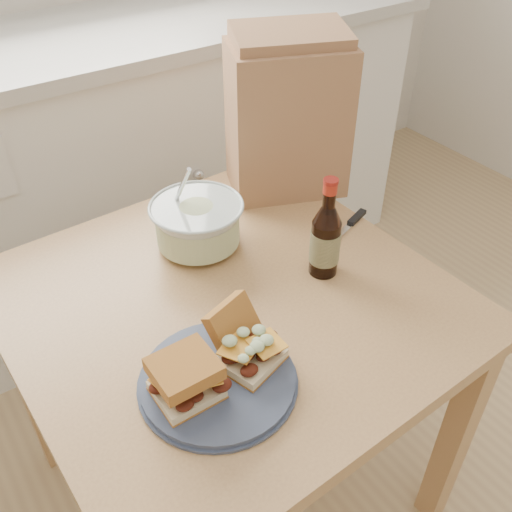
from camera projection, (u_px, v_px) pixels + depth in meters
cabinet_run at (74, 182)px, 1.90m from camera, size 2.50×0.64×0.94m
dining_table at (230, 331)px, 1.20m from camera, size 0.85×0.85×0.69m
plate at (218, 381)px, 0.96m from camera, size 0.26×0.26×0.02m
sandwich_left at (185, 378)px, 0.91m from camera, size 0.10×0.09×0.07m
sandwich_right at (245, 343)px, 0.98m from camera, size 0.12×0.16×0.08m
coleslaw_bowl at (198, 225)px, 1.24m from camera, size 0.20×0.20×0.20m
beer_bottle at (325, 239)px, 1.15m from camera, size 0.06×0.06×0.22m
knife at (353, 222)px, 1.33m from camera, size 0.16×0.07×0.01m
paper_bag at (288, 120)px, 1.36m from camera, size 0.32×0.27×0.36m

